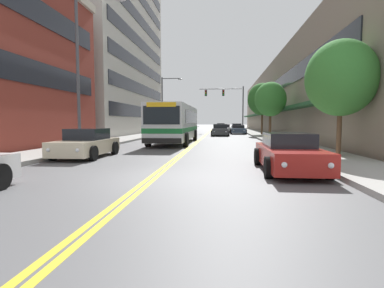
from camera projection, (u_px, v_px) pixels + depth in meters
ground_plane at (208, 133)px, 45.66m from camera, size 240.00×240.00×0.00m
sidewalk_left at (164, 132)px, 46.34m from camera, size 2.85×106.00×0.16m
sidewalk_right at (254, 132)px, 44.96m from camera, size 2.85×106.00×0.16m
centre_line at (208, 133)px, 45.66m from camera, size 0.34×106.00×0.01m
office_tower_left at (98, 45)px, 39.99m from camera, size 12.08×25.84×23.72m
storefront_row_right at (294, 100)px, 44.03m from camera, size 9.10×68.00×9.62m
city_bus at (176, 122)px, 23.84m from camera, size 2.88×11.08×2.92m
car_champagne_parked_left_near at (87, 144)px, 14.34m from camera, size 2.06×4.36×1.37m
car_black_parked_left_mid at (168, 131)px, 35.05m from camera, size 2.00×4.43×1.29m
car_red_parked_right_foreground at (288, 153)px, 10.32m from camera, size 2.00×4.68×1.31m
car_slate_blue_parked_right_mid at (238, 130)px, 41.32m from camera, size 2.18×4.56×1.20m
car_charcoal_parked_right_far at (237, 128)px, 48.48m from camera, size 1.97×4.67×1.38m
car_silver_moving_lead at (224, 128)px, 48.64m from camera, size 2.18×4.91×1.23m
car_dark_grey_moving_second at (220, 130)px, 35.96m from camera, size 2.16×4.38×1.40m
car_beige_moving_third at (221, 127)px, 61.12m from camera, size 2.06×4.46×1.35m
traffic_signal_mast at (228, 100)px, 45.27m from camera, size 6.69×0.38×6.99m
street_lamp_left_near at (85, 61)px, 15.26m from camera, size 2.70×0.28×8.01m
street_lamp_left_far at (165, 100)px, 36.85m from camera, size 2.60×0.28×7.12m
street_tree_right_near at (341, 78)px, 13.45m from camera, size 3.10×3.10×5.20m
street_tree_right_mid at (270, 99)px, 26.97m from camera, size 2.81×2.81×5.10m
street_tree_right_far at (262, 99)px, 36.25m from camera, size 3.54×3.54×6.20m
fire_hydrant at (290, 142)px, 16.99m from camera, size 0.32×0.24×0.79m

